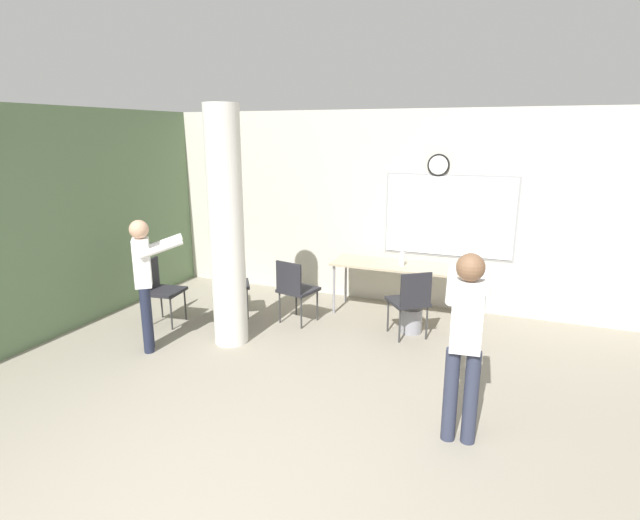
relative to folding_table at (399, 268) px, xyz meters
The scene contains 12 objects.
wall_left_accent 4.38m from the folding_table, 152.99° to the right, with size 0.12×7.00×2.80m.
wall_back 0.99m from the folding_table, 118.78° to the left, with size 8.00×0.15×2.80m.
support_pillar 2.45m from the folding_table, 135.55° to the right, with size 0.40×0.40×2.80m.
folding_table is the anchor object (origin of this frame).
bottle_on_table 0.17m from the folding_table, 52.29° to the right, with size 0.07×0.07×0.27m.
waste_bin 0.81m from the folding_table, 60.57° to the right, with size 0.28×0.28×0.32m.
chair_table_right 0.81m from the folding_table, 66.25° to the right, with size 0.62×0.62×0.87m.
chair_near_pillar 2.36m from the folding_table, 157.59° to the right, with size 0.61×0.61×0.87m.
chair_table_left 1.45m from the folding_table, 145.93° to the right, with size 0.53×0.53×0.87m.
chair_by_left_wall 3.22m from the folding_table, 152.90° to the right, with size 0.49×0.49×0.87m.
person_playing_side 2.91m from the folding_table, 66.83° to the right, with size 0.40×0.62×1.60m.
person_watching_back 3.28m from the folding_table, 137.93° to the right, with size 0.61×0.56×1.55m.
Camera 1 is at (1.78, -2.05, 2.49)m, focal length 28.00 mm.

